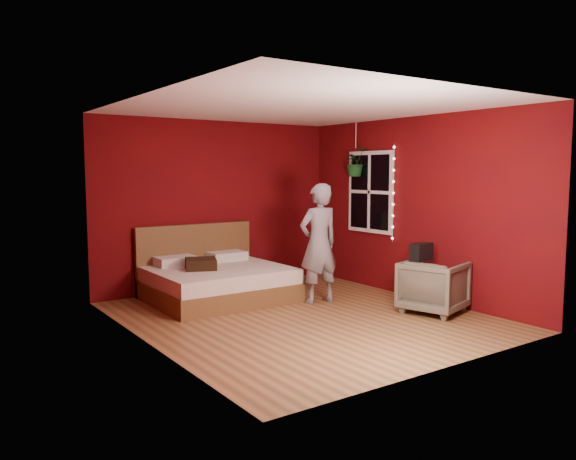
# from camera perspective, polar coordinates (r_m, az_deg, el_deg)

# --- Properties ---
(floor) EXTENTS (4.50, 4.50, 0.00)m
(floor) POSITION_cam_1_polar(r_m,az_deg,el_deg) (7.15, 1.47, -8.79)
(floor) COLOR olive
(floor) RESTS_ON ground
(room_walls) EXTENTS (4.04, 4.54, 2.62)m
(room_walls) POSITION_cam_1_polar(r_m,az_deg,el_deg) (6.91, 1.50, 4.80)
(room_walls) COLOR #610A0A
(room_walls) RESTS_ON ground
(window) EXTENTS (0.05, 0.97, 1.27)m
(window) POSITION_cam_1_polar(r_m,az_deg,el_deg) (8.87, 8.34, 3.84)
(window) COLOR white
(window) RESTS_ON room_walls
(fairy_lights) EXTENTS (0.04, 0.04, 1.45)m
(fairy_lights) POSITION_cam_1_polar(r_m,az_deg,el_deg) (8.47, 10.65, 3.71)
(fairy_lights) COLOR silver
(fairy_lights) RESTS_ON room_walls
(bed) EXTENTS (1.87, 1.59, 1.03)m
(bed) POSITION_cam_1_polar(r_m,az_deg,el_deg) (8.10, -7.33, -5.12)
(bed) COLOR brown
(bed) RESTS_ON ground
(person) EXTENTS (0.63, 0.43, 1.66)m
(person) POSITION_cam_1_polar(r_m,az_deg,el_deg) (7.76, 3.15, -1.37)
(person) COLOR gray
(person) RESTS_ON ground
(armchair) EXTENTS (0.93, 0.91, 0.68)m
(armchair) POSITION_cam_1_polar(r_m,az_deg,el_deg) (7.50, 14.56, -5.60)
(armchair) COLOR #635F4E
(armchair) RESTS_ON ground
(handbag) EXTENTS (0.33, 0.20, 0.22)m
(handbag) POSITION_cam_1_polar(r_m,az_deg,el_deg) (7.40, 13.38, -2.17)
(handbag) COLOR black
(handbag) RESTS_ON armchair
(throw_pillow) EXTENTS (0.54, 0.54, 0.15)m
(throw_pillow) POSITION_cam_1_polar(r_m,az_deg,el_deg) (7.90, -8.86, -3.42)
(throw_pillow) COLOR black
(throw_pillow) RESTS_ON bed
(hanging_plant) EXTENTS (0.44, 0.39, 0.86)m
(hanging_plant) POSITION_cam_1_polar(r_m,az_deg,el_deg) (8.99, 6.88, 6.84)
(hanging_plant) COLOR silver
(hanging_plant) RESTS_ON room_walls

